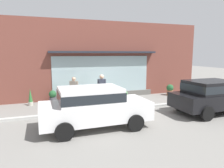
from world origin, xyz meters
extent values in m
plane|color=gray|center=(0.00, 0.00, 0.00)|extent=(60.00, 60.00, 0.00)
cube|color=#B2B2AD|center=(0.00, -0.20, 0.06)|extent=(14.00, 0.24, 0.12)
cube|color=brown|center=(0.00, 3.20, 2.48)|extent=(14.00, 0.36, 4.97)
cube|color=#9EB7BC|center=(-0.13, 3.00, 1.46)|extent=(6.40, 0.03, 2.54)
cube|color=#232833|center=(0.00, 2.85, 2.98)|extent=(7.00, 0.56, 0.12)
cube|color=#605E59|center=(0.00, 2.98, 0.18)|extent=(6.80, 0.20, 0.36)
cylinder|color=gold|center=(-1.57, 0.88, 0.03)|extent=(0.38, 0.38, 0.06)
cylinder|color=gold|center=(-1.57, 0.88, 0.42)|extent=(0.25, 0.25, 0.71)
sphere|color=gold|center=(-1.57, 0.88, 0.85)|extent=(0.28, 0.28, 0.28)
cylinder|color=gold|center=(-1.73, 0.88, 0.45)|extent=(0.10, 0.09, 0.09)
cylinder|color=gold|center=(-1.40, 0.88, 0.45)|extent=(0.10, 0.09, 0.09)
cylinder|color=gold|center=(-1.57, 0.71, 0.45)|extent=(0.09, 0.10, 0.09)
cylinder|color=#232328|center=(-2.21, 1.21, 0.41)|extent=(0.12, 0.12, 0.81)
cylinder|color=#232328|center=(-2.35, 1.31, 0.41)|extent=(0.12, 0.12, 0.81)
cube|color=#9E9384|center=(-2.28, 1.26, 1.12)|extent=(0.39, 0.35, 0.61)
sphere|color=tan|center=(-2.28, 1.26, 1.54)|extent=(0.22, 0.22, 0.22)
cylinder|color=#9E9384|center=(-2.10, 1.14, 1.13)|extent=(0.08, 0.08, 0.58)
cylinder|color=#9E9384|center=(-2.46, 1.38, 1.13)|extent=(0.08, 0.08, 0.58)
cube|color=black|center=(-2.04, 1.08, 0.86)|extent=(0.26, 0.22, 0.28)
cylinder|color=#333847|center=(-0.77, 0.80, 0.44)|extent=(0.12, 0.12, 0.87)
cylinder|color=#333847|center=(-0.91, 0.83, 0.44)|extent=(0.12, 0.12, 0.87)
cube|color=#333847|center=(-0.84, 0.82, 1.20)|extent=(0.32, 0.26, 0.65)
sphere|color=tan|center=(-0.84, 0.82, 1.65)|extent=(0.24, 0.24, 0.24)
cylinder|color=#333847|center=(-0.65, 0.78, 1.22)|extent=(0.08, 0.08, 0.62)
cylinder|color=#333847|center=(-1.03, 0.86, 1.22)|extent=(0.08, 0.08, 0.62)
cube|color=white|center=(-1.98, -2.19, 0.68)|extent=(4.25, 1.79, 0.71)
cube|color=white|center=(-2.19, -2.19, 1.30)|extent=(2.34, 1.64, 0.62)
cube|color=#1E2328|center=(-2.19, -2.19, 1.30)|extent=(2.38, 1.66, 0.34)
cylinder|color=black|center=(-0.67, -1.28, 0.32)|extent=(0.64, 0.18, 0.64)
cylinder|color=black|center=(-0.66, -3.08, 0.32)|extent=(0.64, 0.18, 0.64)
cylinder|color=black|center=(-3.30, -1.30, 0.32)|extent=(0.64, 0.18, 0.64)
cylinder|color=black|center=(-3.28, -3.10, 0.32)|extent=(0.64, 0.18, 0.64)
cube|color=black|center=(4.00, -2.08, 0.67)|extent=(4.09, 1.92, 0.68)
cube|color=black|center=(3.80, -2.09, 1.29)|extent=(2.27, 1.72, 0.63)
cube|color=#1E2328|center=(3.80, -2.09, 1.29)|extent=(2.31, 1.74, 0.35)
cylinder|color=black|center=(5.23, -1.13, 0.33)|extent=(0.66, 0.20, 0.66)
cylinder|color=black|center=(2.72, -1.19, 0.33)|extent=(0.66, 0.20, 0.66)
cylinder|color=black|center=(2.77, -3.04, 0.33)|extent=(0.66, 0.20, 0.66)
cylinder|color=#B7B2A3|center=(-4.56, 2.33, 0.11)|extent=(0.26, 0.26, 0.21)
cone|color=#2D6B33|center=(-4.56, 2.33, 0.59)|extent=(0.23, 0.23, 0.75)
cylinder|color=#33473D|center=(-2.35, 2.39, 0.19)|extent=(0.28, 0.28, 0.37)
cone|color=olive|center=(-2.35, 2.39, 0.76)|extent=(0.25, 0.25, 0.79)
cylinder|color=#4C4C51|center=(-3.35, 2.54, 0.18)|extent=(0.39, 0.39, 0.35)
sphere|color=#23562D|center=(-3.35, 2.54, 0.54)|extent=(0.43, 0.43, 0.43)
cylinder|color=#33473D|center=(1.24, 2.44, 0.09)|extent=(0.24, 0.24, 0.18)
sphere|color=#4C934C|center=(1.24, 2.44, 0.29)|extent=(0.31, 0.31, 0.31)
sphere|color=white|center=(1.22, 2.39, 0.36)|extent=(0.07, 0.07, 0.07)
sphere|color=white|center=(1.19, 2.43, 0.36)|extent=(0.07, 0.07, 0.07)
cylinder|color=#9E6042|center=(-1.29, 2.29, 0.10)|extent=(0.28, 0.28, 0.19)
sphere|color=#4C934C|center=(-1.29, 2.29, 0.29)|extent=(0.28, 0.28, 0.28)
sphere|color=#DB4C7A|center=(-1.27, 2.23, 0.34)|extent=(0.07, 0.07, 0.07)
sphere|color=#B266B7|center=(-1.32, 2.26, 0.36)|extent=(0.07, 0.07, 0.07)
sphere|color=#DB4C7A|center=(-1.37, 2.29, 0.33)|extent=(0.06, 0.06, 0.06)
cylinder|color=#9E6042|center=(4.52, 2.20, 0.18)|extent=(0.44, 0.44, 0.35)
sphere|color=#23562D|center=(4.52, 2.20, 0.52)|extent=(0.48, 0.48, 0.48)
sphere|color=#DB4C7A|center=(4.64, 2.22, 0.59)|extent=(0.11, 0.11, 0.11)
camera|label=1|loc=(-3.92, -9.76, 2.91)|focal=32.84mm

